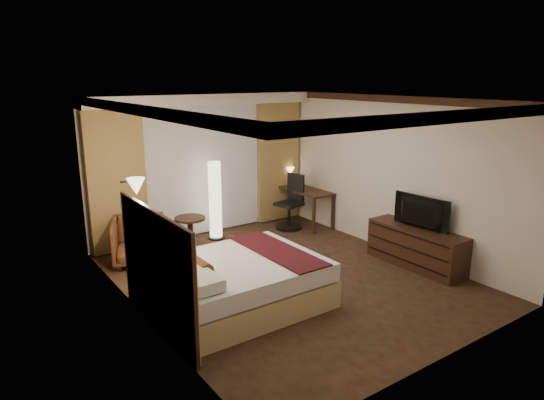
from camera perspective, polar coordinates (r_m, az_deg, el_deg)
floor at (r=7.57m, az=1.76°, el=-9.09°), size 4.50×5.50×0.01m
ceiling at (r=6.95m, az=1.94°, el=11.79°), size 4.50×5.50×0.01m
back_wall at (r=9.43m, az=-8.25°, el=4.10°), size 4.50×0.02×2.70m
left_wall at (r=6.10m, az=-15.33°, el=-1.99°), size 0.02×5.50×2.70m
right_wall at (r=8.65m, az=13.88°, el=2.88°), size 0.02×5.50×2.70m
crown_molding at (r=6.95m, az=1.93°, el=11.29°), size 4.50×5.50×0.12m
soffit at (r=9.07m, az=-7.80°, el=11.66°), size 4.50×0.50×0.20m
curtain_sheer at (r=9.38m, az=-8.00°, el=3.43°), size 2.48×0.04×2.45m
curtain_left_drape at (r=8.70m, az=-17.81°, el=2.01°), size 1.00×0.14×2.45m
curtain_right_drape at (r=10.20m, az=0.69°, el=4.46°), size 1.00×0.14×2.45m
wall_sconce at (r=6.55m, az=-15.70°, el=1.55°), size 0.24×0.24×0.24m
bed at (r=6.62m, az=-4.07°, el=-9.68°), size 2.20×1.72×0.64m
headboard at (r=6.00m, az=-13.33°, el=-8.20°), size 0.12×2.02×1.50m
armchair at (r=8.29m, az=-15.36°, el=-4.36°), size 1.05×1.02×0.85m
side_table at (r=8.74m, az=-9.57°, el=-3.91°), size 0.54×0.54×0.60m
floor_lamp at (r=9.14m, az=-6.70°, el=-0.04°), size 0.32×0.32×1.50m
desk at (r=10.07m, az=3.84°, el=-0.81°), size 0.55×1.30×0.75m
desk_lamp at (r=10.33m, az=2.15°, el=2.71°), size 0.18×0.18×0.34m
office_chair at (r=9.73m, az=2.02°, el=-0.25°), size 0.64×0.64×1.11m
dresser at (r=8.23m, az=16.60°, el=-5.32°), size 0.50×1.67×0.65m
television at (r=8.02m, az=16.78°, el=-1.27°), size 0.65×1.03×0.13m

